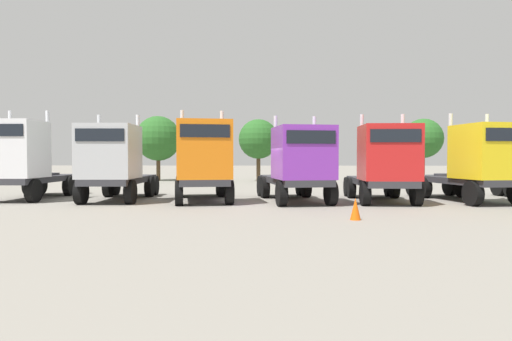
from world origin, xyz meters
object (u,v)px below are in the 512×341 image
(semi_truck_red, at_px, (385,163))
(traffic_cone_near, at_px, (355,209))
(semi_truck_silver, at_px, (114,162))
(semi_truck_white, at_px, (23,160))
(semi_truck_purple, at_px, (299,163))
(semi_truck_orange, at_px, (203,161))
(semi_truck_yellow, at_px, (478,162))

(semi_truck_red, distance_m, traffic_cone_near, 6.19)
(traffic_cone_near, bearing_deg, semi_truck_silver, 151.10)
(semi_truck_white, bearing_deg, semi_truck_purple, 85.59)
(semi_truck_white, bearing_deg, semi_truck_orange, 84.40)
(semi_truck_red, distance_m, semi_truck_yellow, 4.34)
(semi_truck_silver, height_order, semi_truck_purple, semi_truck_silver)
(semi_truck_white, distance_m, semi_truck_silver, 4.73)
(semi_truck_red, bearing_deg, traffic_cone_near, -22.41)
(semi_truck_white, distance_m, semi_truck_yellow, 21.71)
(semi_truck_purple, bearing_deg, traffic_cone_near, 4.72)
(semi_truck_silver, relative_size, traffic_cone_near, 8.41)
(semi_truck_white, height_order, semi_truck_red, semi_truck_white)
(semi_truck_red, height_order, traffic_cone_near, semi_truck_red)
(semi_truck_white, bearing_deg, traffic_cone_near, 66.24)
(semi_truck_yellow, xyz_separation_m, traffic_cone_near, (-6.67, -5.87, -1.51))
(semi_truck_silver, bearing_deg, traffic_cone_near, 57.97)
(semi_truck_purple, bearing_deg, semi_truck_orange, -102.04)
(semi_truck_silver, relative_size, semi_truck_purple, 0.93)
(semi_truck_purple, height_order, semi_truck_yellow, semi_truck_yellow)
(semi_truck_orange, bearing_deg, semi_truck_white, -106.31)
(semi_truck_purple, height_order, semi_truck_red, semi_truck_red)
(semi_truck_white, relative_size, semi_truck_orange, 0.93)
(semi_truck_silver, relative_size, semi_truck_yellow, 0.94)
(semi_truck_red, height_order, semi_truck_yellow, semi_truck_yellow)
(semi_truck_purple, relative_size, traffic_cone_near, 9.06)
(semi_truck_orange, distance_m, semi_truck_red, 8.38)
(semi_truck_orange, bearing_deg, semi_truck_purple, 77.29)
(semi_truck_yellow, relative_size, traffic_cone_near, 8.99)
(semi_truck_purple, bearing_deg, semi_truck_red, 79.54)
(semi_truck_purple, relative_size, semi_truck_yellow, 1.01)
(semi_truck_silver, relative_size, semi_truck_red, 1.04)
(semi_truck_silver, distance_m, semi_truck_red, 12.68)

